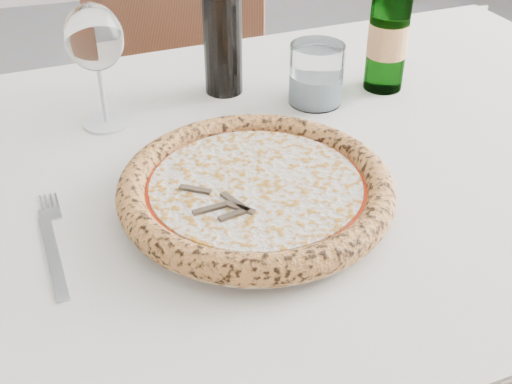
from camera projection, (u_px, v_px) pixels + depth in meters
dining_table at (236, 214)px, 0.94m from camera, size 1.55×0.99×0.76m
chair_far at (168, 90)px, 1.60m from camera, size 0.60×0.60×0.93m
plate at (256, 199)px, 0.81m from camera, size 0.31×0.31×0.02m
pizza at (256, 188)px, 0.80m from camera, size 0.34×0.34×0.04m
fork at (53, 244)px, 0.74m from camera, size 0.03×0.21×0.00m
wine_glass at (94, 41)px, 0.91m from camera, size 0.08×0.08×0.19m
tumbler at (316, 78)px, 1.02m from camera, size 0.09×0.09×0.10m
beer_bottle at (389, 30)px, 1.04m from camera, size 0.07×0.07×0.25m
wine_bottle at (222, 28)px, 1.02m from camera, size 0.06×0.06×0.26m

